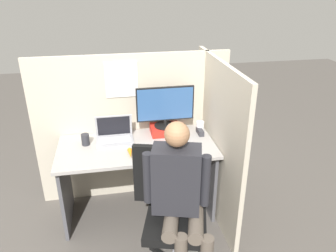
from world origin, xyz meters
TOP-DOWN VIEW (x-y plane):
  - ground_plane at (0.00, 0.00)m, footprint 12.00×12.00m
  - cubicle_panel_back at (-0.00, 0.70)m, footprint 1.92×0.05m
  - cubicle_panel_right at (0.74, 0.27)m, footprint 0.04×1.31m
  - desk at (0.00, 0.34)m, footprint 1.42×0.68m
  - paper_box at (0.30, 0.55)m, footprint 0.29×0.22m
  - monitor at (0.30, 0.55)m, footprint 0.55×0.21m
  - laptop at (-0.19, 0.47)m, footprint 0.34×0.23m
  - mouse at (0.04, 0.20)m, footprint 0.06×0.05m
  - stapler at (0.63, 0.47)m, footprint 0.05×0.14m
  - carrot_toy at (-0.07, 0.17)m, footprint 0.04×0.16m
  - office_chair at (0.19, -0.30)m, footprint 0.57×0.62m
  - person at (0.23, -0.45)m, footprint 0.46×0.48m
  - coffee_mug at (0.65, 0.53)m, footprint 0.08×0.08m
  - pen_cup at (-0.46, 0.44)m, footprint 0.07×0.07m

SIDE VIEW (x-z plane):
  - ground_plane at x=0.00m, z-range 0.00..0.00m
  - office_chair at x=0.19m, z-range 0.02..1.00m
  - desk at x=0.00m, z-range 0.19..0.94m
  - person at x=0.23m, z-range 0.10..1.38m
  - cubicle_panel_right at x=0.74m, z-range 0.00..1.51m
  - cubicle_panel_back at x=0.00m, z-range 0.00..1.51m
  - mouse at x=0.04m, z-range 0.75..0.78m
  - carrot_toy at x=-0.07m, z-range 0.75..0.79m
  - stapler at x=0.63m, z-range 0.75..0.80m
  - paper_box at x=0.30m, z-range 0.75..0.83m
  - laptop at x=-0.19m, z-range 0.68..0.92m
  - coffee_mug at x=0.65m, z-range 0.75..0.85m
  - pen_cup at x=-0.46m, z-range 0.75..0.86m
  - monitor at x=0.30m, z-range 0.83..1.23m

